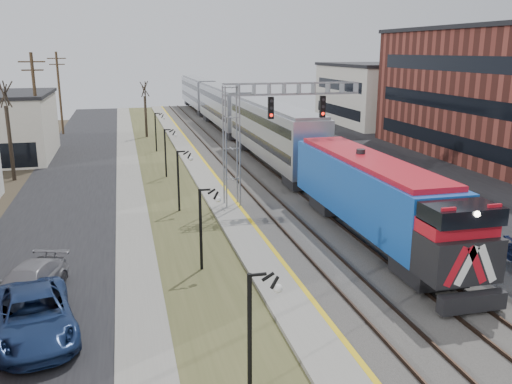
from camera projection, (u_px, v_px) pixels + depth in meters
name	position (u px, v px, depth m)	size (l,w,h in m)	color
street_west	(68.00, 192.00, 40.03)	(7.00, 120.00, 0.04)	black
sidewalk	(130.00, 188.00, 41.07)	(2.00, 120.00, 0.08)	gray
grass_median	(170.00, 186.00, 41.77)	(4.00, 120.00, 0.06)	#464A27
platform	(208.00, 182.00, 42.44)	(2.00, 120.00, 0.24)	gray
ballast_bed	(270.00, 179.00, 43.61)	(8.00, 120.00, 0.20)	#595651
parking_lot	(404.00, 172.00, 46.41)	(16.00, 120.00, 0.04)	black
platform_edge	(219.00, 180.00, 42.61)	(0.24, 120.00, 0.01)	gold
track_near	(245.00, 178.00, 43.10)	(1.58, 120.00, 0.15)	#2D2119
track_far	(287.00, 176.00, 43.91)	(1.58, 120.00, 0.15)	#2D2119
train	(236.00, 115.00, 62.13)	(3.00, 85.85, 5.33)	blue
signal_gantry	(257.00, 123.00, 34.99)	(9.00, 1.07, 8.15)	gray
lampposts	(200.00, 229.00, 25.57)	(0.14, 62.14, 4.00)	black
fence	(319.00, 168.00, 44.40)	(0.04, 120.00, 1.60)	gray
bare_trees	(54.00, 148.00, 42.75)	(12.30, 42.30, 5.95)	#382D23
car_lot_e	(344.00, 165.00, 45.66)	(1.77, 4.40, 1.50)	slate
car_lot_f	(386.00, 178.00, 41.29)	(1.58, 4.53, 1.49)	#0D4313
car_street_a	(34.00, 317.00, 19.61)	(2.68, 5.82, 1.62)	navy
car_street_b	(28.00, 284.00, 22.68)	(1.92, 4.73, 1.37)	gray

